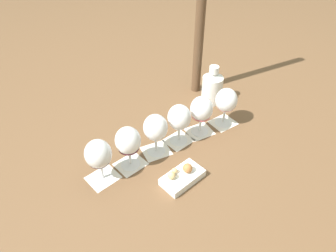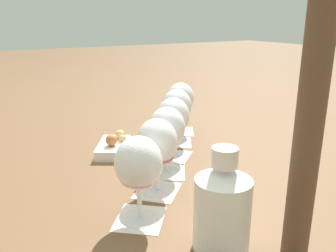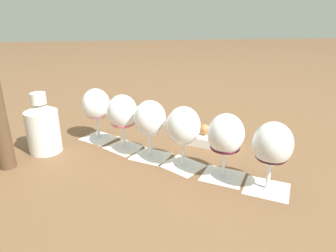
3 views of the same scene
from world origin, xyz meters
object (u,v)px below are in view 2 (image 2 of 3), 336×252
at_px(ceramic_vase, 222,206).
at_px(wine_glass_2, 167,131).
at_px(snack_dish, 114,146).
at_px(wine_glass_4, 177,108).
at_px(wine_glass_1, 157,145).
at_px(wine_glass_5, 180,100).
at_px(wine_glass_0, 139,167).
at_px(wine_glass_3, 173,119).

bearing_deg(ceramic_vase, wine_glass_2, -13.72).
distance_m(wine_glass_2, snack_dish, 0.24).
relative_size(wine_glass_2, wine_glass_4, 1.00).
distance_m(wine_glass_1, wine_glass_5, 0.46).
xyz_separation_m(wine_glass_0, wine_glass_1, (0.09, -0.09, 0.00)).
bearing_deg(ceramic_vase, wine_glass_5, -26.11).
xyz_separation_m(wine_glass_5, snack_dish, (-0.07, 0.28, -0.10)).
bearing_deg(wine_glass_3, snack_dish, 49.23).
distance_m(wine_glass_1, wine_glass_4, 0.34).
distance_m(wine_glass_1, ceramic_vase, 0.25).
bearing_deg(wine_glass_1, ceramic_vase, 178.50).
bearing_deg(wine_glass_1, wine_glass_0, 134.88).
xyz_separation_m(wine_glass_0, ceramic_vase, (-0.16, -0.08, -0.03)).
height_order(wine_glass_0, wine_glass_1, same).
bearing_deg(wine_glass_1, wine_glass_3, -40.69).
bearing_deg(wine_glass_3, wine_glass_2, 140.69).
height_order(wine_glass_0, wine_glass_3, same).
relative_size(wine_glass_2, ceramic_vase, 0.92).
relative_size(wine_glass_1, snack_dish, 0.98).
bearing_deg(wine_glass_4, wine_glass_3, 143.25).
height_order(wine_glass_4, wine_glass_5, same).
bearing_deg(wine_glass_0, wine_glass_1, -45.12).
bearing_deg(wine_glass_2, wine_glass_1, 137.92).
distance_m(wine_glass_5, ceramic_vase, 0.67).
height_order(wine_glass_2, wine_glass_4, same).
relative_size(wine_glass_4, snack_dish, 0.98).
xyz_separation_m(wine_glass_3, wine_glass_4, (0.10, -0.07, 0.00)).
relative_size(wine_glass_1, wine_glass_3, 1.00).
distance_m(wine_glass_3, snack_dish, 0.21).
xyz_separation_m(wine_glass_0, snack_dish, (0.38, -0.10, -0.10)).
xyz_separation_m(wine_glass_0, wine_glass_4, (0.35, -0.31, 0.00)).
bearing_deg(snack_dish, wine_glass_1, 178.62).
xyz_separation_m(wine_glass_4, ceramic_vase, (-0.51, 0.22, -0.03)).
xyz_separation_m(wine_glass_1, wine_glass_5, (0.36, -0.29, -0.00)).
distance_m(wine_glass_0, ceramic_vase, 0.18).
height_order(wine_glass_1, wine_glass_5, same).
bearing_deg(wine_glass_5, snack_dish, 104.01).
bearing_deg(wine_glass_4, wine_glass_1, 140.71).
height_order(wine_glass_3, snack_dish, wine_glass_3).
xyz_separation_m(wine_glass_2, ceramic_vase, (-0.33, 0.08, -0.03)).
bearing_deg(snack_dish, wine_glass_5, -75.99).
distance_m(wine_glass_0, wine_glass_3, 0.35).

